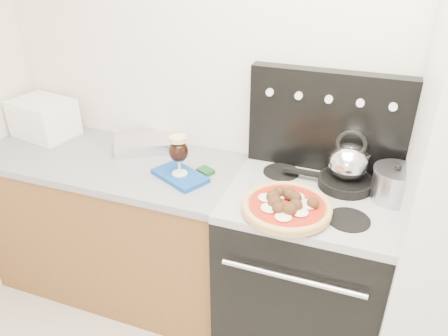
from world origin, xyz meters
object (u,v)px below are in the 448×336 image
at_px(beer_glass, 179,155).
at_px(skillet, 345,182).
at_px(stove_body, 303,273).
at_px(oven_mitt, 180,176).
at_px(pizza, 287,205).
at_px(pizza_pan, 286,211).
at_px(toaster_oven, 44,118).
at_px(stock_pot, 394,185).
at_px(base_cabinet, 119,227).
at_px(tea_kettle, 349,159).

relative_size(beer_glass, skillet, 0.82).
distance_m(stove_body, oven_mitt, 0.80).
relative_size(pizza, skillet, 1.51).
xyz_separation_m(pizza_pan, pizza, (0.00, 0.00, 0.03)).
distance_m(toaster_oven, stock_pot, 1.96).
relative_size(oven_mitt, beer_glass, 1.34).
bearing_deg(beer_glass, stock_pot, 7.47).
distance_m(toaster_oven, skillet, 1.75).
bearing_deg(oven_mitt, pizza_pan, -13.79).
bearing_deg(oven_mitt, base_cabinet, 171.50).
distance_m(stove_body, toaster_oven, 1.72).
relative_size(skillet, stock_pot, 1.30).
distance_m(stove_body, tea_kettle, 0.65).
bearing_deg(tea_kettle, skillet, 172.91).
relative_size(base_cabinet, stock_pot, 7.45).
relative_size(stove_body, stock_pot, 4.52).
bearing_deg(tea_kettle, stove_body, -144.66).
distance_m(base_cabinet, pizza_pan, 1.16).
relative_size(oven_mitt, skillet, 1.09).
distance_m(stove_body, pizza, 0.55).
height_order(oven_mitt, skillet, skillet).
distance_m(pizza, skillet, 0.37).
bearing_deg(pizza, beer_glass, 166.21).
height_order(pizza_pan, skillet, skillet).
distance_m(pizza, tea_kettle, 0.39).
height_order(base_cabinet, stove_body, stove_body).
bearing_deg(stock_pot, toaster_oven, 178.11).
bearing_deg(base_cabinet, tea_kettle, 4.48).
bearing_deg(oven_mitt, toaster_oven, 168.68).
xyz_separation_m(base_cabinet, stove_body, (1.10, -0.02, 0.01)).
bearing_deg(base_cabinet, skillet, 4.48).
relative_size(beer_glass, pizza_pan, 0.62).
xyz_separation_m(base_cabinet, pizza_pan, (1.03, -0.21, 0.50)).
relative_size(oven_mitt, tea_kettle, 1.36).
height_order(stove_body, pizza_pan, pizza_pan).
bearing_deg(toaster_oven, pizza_pan, -1.57).
bearing_deg(toaster_oven, oven_mitt, -0.65).
distance_m(base_cabinet, tea_kettle, 1.40).
height_order(stove_body, toaster_oven, toaster_oven).
bearing_deg(skillet, pizza_pan, -124.55).
bearing_deg(base_cabinet, stove_body, -1.30).
relative_size(base_cabinet, pizza_pan, 4.32).
relative_size(toaster_oven, pizza_pan, 1.02).
bearing_deg(toaster_oven, pizza, -1.57).
relative_size(oven_mitt, pizza, 0.73).
bearing_deg(pizza, oven_mitt, 166.21).
xyz_separation_m(toaster_oven, stock_pot, (1.96, -0.06, -0.02)).
xyz_separation_m(stove_body, oven_mitt, (-0.65, -0.04, 0.47)).
bearing_deg(stock_pot, beer_glass, -172.53).
height_order(base_cabinet, beer_glass, beer_glass).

